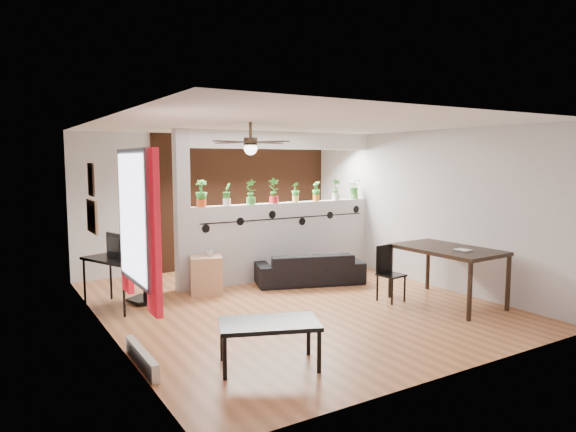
# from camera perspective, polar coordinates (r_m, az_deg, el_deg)

# --- Properties ---
(room_shell) EXTENTS (6.30, 7.10, 2.90)m
(room_shell) POSITION_cam_1_polar(r_m,az_deg,el_deg) (7.47, 0.30, 0.03)
(room_shell) COLOR #9C5B33
(room_shell) RESTS_ON ground
(partition_wall) EXTENTS (3.60, 0.18, 1.35)m
(partition_wall) POSITION_cam_1_polar(r_m,az_deg,el_deg) (9.23, -0.36, -2.68)
(partition_wall) COLOR #BCBCC1
(partition_wall) RESTS_ON ground
(ceiling_header) EXTENTS (3.60, 0.18, 0.30)m
(ceiling_header) POSITION_cam_1_polar(r_m,az_deg,el_deg) (9.13, -0.37, 8.40)
(ceiling_header) COLOR silver
(ceiling_header) RESTS_ON room_shell
(pier_column) EXTENTS (0.22, 0.20, 2.60)m
(pier_column) POSITION_cam_1_polar(r_m,az_deg,el_deg) (8.34, -11.69, 0.56)
(pier_column) COLOR #BCBCC1
(pier_column) RESTS_ON ground
(brick_panel) EXTENTS (3.90, 0.05, 2.60)m
(brick_panel) POSITION_cam_1_polar(r_m,az_deg,el_deg) (10.44, -4.52, 1.80)
(brick_panel) COLOR #AA5831
(brick_panel) RESTS_ON ground
(vine_decal) EXTENTS (3.31, 0.01, 0.30)m
(vine_decal) POSITION_cam_1_polar(r_m,az_deg,el_deg) (9.10, -0.05, -0.24)
(vine_decal) COLOR black
(vine_decal) RESTS_ON partition_wall
(window_assembly) EXTENTS (0.09, 1.30, 1.55)m
(window_assembly) POSITION_cam_1_polar(r_m,az_deg,el_deg) (5.33, -16.60, -0.52)
(window_assembly) COLOR white
(window_assembly) RESTS_ON room_shell
(baseboard_heater) EXTENTS (0.08, 1.00, 0.18)m
(baseboard_heater) POSITION_cam_1_polar(r_m,az_deg,el_deg) (5.67, -15.97, -14.89)
(baseboard_heater) COLOR silver
(baseboard_heater) RESTS_ON ground
(corkboard) EXTENTS (0.03, 0.60, 0.45)m
(corkboard) POSITION_cam_1_polar(r_m,az_deg,el_deg) (7.43, -20.94, -0.04)
(corkboard) COLOR #966D48
(corkboard) RESTS_ON room_shell
(framed_art) EXTENTS (0.03, 0.34, 0.44)m
(framed_art) POSITION_cam_1_polar(r_m,az_deg,el_deg) (7.34, -21.04, 3.80)
(framed_art) COLOR #8C7259
(framed_art) RESTS_ON room_shell
(ceiling_fan) EXTENTS (1.19, 1.19, 0.43)m
(ceiling_fan) POSITION_cam_1_polar(r_m,az_deg,el_deg) (6.77, -4.18, 7.96)
(ceiling_fan) COLOR black
(ceiling_fan) RESTS_ON room_shell
(potted_plant_0) EXTENTS (0.28, 0.25, 0.44)m
(potted_plant_0) POSITION_cam_1_polar(r_m,az_deg,el_deg) (8.43, -9.62, 2.58)
(potted_plant_0) COLOR #E14C1A
(potted_plant_0) RESTS_ON partition_wall
(potted_plant_1) EXTENTS (0.23, 0.24, 0.38)m
(potted_plant_1) POSITION_cam_1_polar(r_m,az_deg,el_deg) (8.61, -6.82, 2.49)
(potted_plant_1) COLOR white
(potted_plant_1) RESTS_ON partition_wall
(potted_plant_2) EXTENTS (0.23, 0.19, 0.43)m
(potted_plant_2) POSITION_cam_1_polar(r_m,az_deg,el_deg) (8.81, -4.15, 2.79)
(potted_plant_2) COLOR green
(potted_plant_2) RESTS_ON partition_wall
(potted_plant_3) EXTENTS (0.30, 0.28, 0.45)m
(potted_plant_3) POSITION_cam_1_polar(r_m,az_deg,el_deg) (9.02, -1.59, 2.94)
(potted_plant_3) COLOR red
(potted_plant_3) RESTS_ON partition_wall
(potted_plant_4) EXTENTS (0.21, 0.19, 0.36)m
(potted_plant_4) POSITION_cam_1_polar(r_m,az_deg,el_deg) (9.26, 0.84, 2.74)
(potted_plant_4) COLOR #DEBE4E
(potted_plant_4) RESTS_ON partition_wall
(potted_plant_5) EXTENTS (0.16, 0.19, 0.36)m
(potted_plant_5) POSITION_cam_1_polar(r_m,az_deg,el_deg) (9.50, 3.15, 2.84)
(potted_plant_5) COLOR orange
(potted_plant_5) RESTS_ON partition_wall
(potted_plant_6) EXTENTS (0.26, 0.26, 0.41)m
(potted_plant_6) POSITION_cam_1_polar(r_m,az_deg,el_deg) (9.76, 5.33, 3.06)
(potted_plant_6) COLOR white
(potted_plant_6) RESTS_ON partition_wall
(potted_plant_7) EXTENTS (0.24, 0.24, 0.39)m
(potted_plant_7) POSITION_cam_1_polar(r_m,az_deg,el_deg) (10.04, 7.40, 3.05)
(potted_plant_7) COLOR #449134
(potted_plant_7) RESTS_ON partition_wall
(sofa) EXTENTS (1.86, 1.20, 0.51)m
(sofa) POSITION_cam_1_polar(r_m,az_deg,el_deg) (8.84, 2.38, -5.86)
(sofa) COLOR black
(sofa) RESTS_ON ground
(cube_shelf) EXTENTS (0.60, 0.57, 0.60)m
(cube_shelf) POSITION_cam_1_polar(r_m,az_deg,el_deg) (8.27, -9.08, -6.47)
(cube_shelf) COLOR tan
(cube_shelf) RESTS_ON ground
(cup) EXTENTS (0.15, 0.15, 0.10)m
(cup) POSITION_cam_1_polar(r_m,az_deg,el_deg) (8.22, -8.80, -4.08)
(cup) COLOR gray
(cup) RESTS_ON cube_shelf
(computer_desk) EXTENTS (0.87, 1.12, 0.72)m
(computer_desk) POSITION_cam_1_polar(r_m,az_deg,el_deg) (7.73, -18.55, -4.96)
(computer_desk) COLOR black
(computer_desk) RESTS_ON ground
(monitor) EXTENTS (0.32, 0.14, 0.18)m
(monitor) POSITION_cam_1_polar(r_m,az_deg,el_deg) (7.85, -18.83, -3.62)
(monitor) COLOR black
(monitor) RESTS_ON computer_desk
(office_chair) EXTENTS (0.58, 0.59, 1.10)m
(office_chair) POSITION_cam_1_polar(r_m,az_deg,el_deg) (8.00, -15.62, -5.71)
(office_chair) COLOR black
(office_chair) RESTS_ON ground
(dining_table) EXTENTS (0.99, 1.56, 0.83)m
(dining_table) POSITION_cam_1_polar(r_m,az_deg,el_deg) (7.88, 17.28, -4.01)
(dining_table) COLOR black
(dining_table) RESTS_ON ground
(book) EXTENTS (0.18, 0.23, 0.02)m
(book) POSITION_cam_1_polar(r_m,az_deg,el_deg) (7.60, 18.50, -3.67)
(book) COLOR gray
(book) RESTS_ON dining_table
(folding_chair) EXTENTS (0.38, 0.38, 0.84)m
(folding_chair) POSITION_cam_1_polar(r_m,az_deg,el_deg) (7.87, 10.98, -5.70)
(folding_chair) COLOR black
(folding_chair) RESTS_ON ground
(coffee_table) EXTENTS (1.15, 0.89, 0.47)m
(coffee_table) POSITION_cam_1_polar(r_m,az_deg,el_deg) (5.35, -2.11, -12.18)
(coffee_table) COLOR black
(coffee_table) RESTS_ON ground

